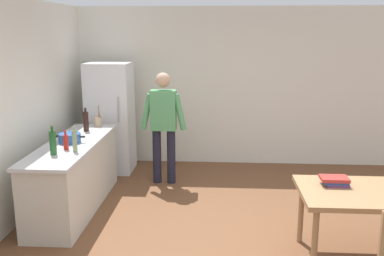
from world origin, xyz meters
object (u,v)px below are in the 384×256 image
at_px(refrigerator, 111,118).
at_px(utensil_jar, 98,121).
at_px(person, 164,121).
at_px(cooking_pot, 70,138).
at_px(bottle_sauce_red, 66,142).
at_px(bottle_wine_green, 53,142).
at_px(book_stack, 335,181).
at_px(bottle_vinegar_tall, 75,141).
at_px(bottle_wine_dark, 86,121).
at_px(dining_table, 370,198).

xyz_separation_m(refrigerator, utensil_jar, (-0.02, -0.65, 0.08)).
bearing_deg(person, cooking_pot, -135.66).
height_order(person, bottle_sauce_red, person).
height_order(bottle_wine_green, book_stack, bottle_wine_green).
height_order(bottle_vinegar_tall, book_stack, bottle_vinegar_tall).
bearing_deg(bottle_wine_dark, book_stack, -27.18).
height_order(refrigerator, cooking_pot, refrigerator).
distance_m(person, bottle_wine_green, 1.93).
bearing_deg(utensil_jar, bottle_sauce_red, -91.57).
relative_size(cooking_pot, bottle_wine_green, 1.18).
distance_m(bottle_sauce_red, bottle_wine_dark, 0.96).
xyz_separation_m(utensil_jar, book_stack, (3.00, -1.90, -0.18)).
height_order(cooking_pot, bottle_wine_dark, bottle_wine_dark).
xyz_separation_m(bottle_sauce_red, bottle_vinegar_tall, (0.14, -0.09, 0.04)).
distance_m(bottle_wine_green, bottle_vinegar_tall, 0.25).
xyz_separation_m(person, bottle_vinegar_tall, (-0.87, -1.47, 0.06)).
bearing_deg(utensil_jar, cooking_pot, -96.31).
bearing_deg(bottle_wine_dark, bottle_vinegar_tall, -79.73).
bearing_deg(dining_table, bottle_wine_dark, 153.10).
height_order(cooking_pot, bottle_vinegar_tall, bottle_vinegar_tall).
xyz_separation_m(refrigerator, cooking_pot, (-0.13, -1.61, 0.06)).
relative_size(refrigerator, bottle_vinegar_tall, 5.62).
distance_m(utensil_jar, bottle_sauce_red, 1.28).
height_order(person, bottle_wine_dark, person).
relative_size(utensil_jar, book_stack, 1.14).
bearing_deg(bottle_wine_dark, refrigerator, 83.76).
distance_m(cooking_pot, bottle_vinegar_tall, 0.47).
height_order(dining_table, bottle_sauce_red, bottle_sauce_red).
bearing_deg(dining_table, utensil_jar, 148.36).
bearing_deg(refrigerator, bottle_vinegar_tall, -87.63).
bearing_deg(refrigerator, bottle_wine_dark, -96.24).
xyz_separation_m(utensil_jar, bottle_vinegar_tall, (0.10, -1.37, 0.06)).
height_order(dining_table, utensil_jar, utensil_jar).
bearing_deg(refrigerator, bottle_wine_green, -93.43).
xyz_separation_m(refrigerator, person, (0.95, -0.55, 0.08)).
bearing_deg(refrigerator, utensil_jar, -91.88).
distance_m(person, cooking_pot, 1.51).
height_order(person, bottle_vinegar_tall, person).
height_order(bottle_wine_dark, book_stack, bottle_wine_dark).
relative_size(dining_table, book_stack, 4.97).
bearing_deg(book_stack, bottle_vinegar_tall, 169.47).
xyz_separation_m(refrigerator, book_stack, (2.98, -2.56, -0.10)).
xyz_separation_m(refrigerator, bottle_wine_dark, (-0.11, -0.97, 0.15)).
xyz_separation_m(person, cooking_pot, (-1.08, -1.05, -0.02)).
bearing_deg(book_stack, dining_table, -24.09).
distance_m(utensil_jar, bottle_vinegar_tall, 1.37).
distance_m(person, bottle_sauce_red, 1.71).
bearing_deg(person, bottle_wine_green, -124.06).
xyz_separation_m(bottle_wine_green, bottle_vinegar_tall, (0.21, 0.13, -0.01)).
distance_m(dining_table, bottle_wine_green, 3.49).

